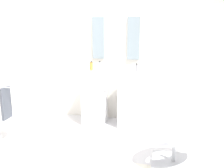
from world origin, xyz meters
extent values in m
cube|color=silver|center=(0.00, 0.00, -0.02)|extent=(4.80, 3.60, 0.04)
cube|color=silver|center=(0.00, 1.65, 1.30)|extent=(4.80, 0.10, 2.60)
cube|color=white|center=(-0.34, 1.26, 0.34)|extent=(0.40, 0.40, 0.68)
cylinder|color=white|center=(-0.34, 1.26, 0.84)|extent=(0.48, 0.48, 0.32)
cylinder|color=#B7BABF|center=(-0.34, 1.39, 1.05)|extent=(0.02, 0.02, 0.10)
cube|color=white|center=(0.34, 1.26, 0.34)|extent=(0.40, 0.40, 0.68)
cylinder|color=white|center=(0.34, 1.26, 0.84)|extent=(0.48, 0.48, 0.32)
cylinder|color=#B7BABF|center=(0.34, 1.39, 1.05)|extent=(0.02, 0.02, 0.10)
cube|color=#8C9EA8|center=(-0.34, 1.58, 1.59)|extent=(0.22, 0.03, 0.77)
cube|color=#8C9EA8|center=(0.34, 1.58, 1.59)|extent=(0.22, 0.03, 0.77)
cube|color=#B7BABF|center=(1.08, 0.07, 0.03)|extent=(0.56, 0.50, 0.06)
cylinder|color=#B7BABF|center=(1.08, 0.07, 0.20)|extent=(0.05, 0.05, 0.34)
torus|color=silver|center=(1.08, 0.07, 0.40)|extent=(1.07, 1.07, 0.49)
cylinder|color=#B7BABF|center=(-1.44, 0.20, 0.90)|extent=(0.36, 0.02, 0.02)
cube|color=#4C515B|center=(-1.44, 0.20, 0.65)|extent=(0.04, 0.22, 0.50)
cylinder|color=silver|center=(-0.22, 1.25, 1.09)|extent=(0.05, 0.05, 0.18)
cylinder|color=black|center=(-0.22, 1.25, 1.19)|extent=(0.03, 0.03, 0.02)
cylinder|color=#99999E|center=(0.45, 1.20, 1.08)|extent=(0.04, 0.04, 0.16)
cylinder|color=black|center=(0.45, 1.20, 1.17)|extent=(0.02, 0.02, 0.02)
cylinder|color=#C68C38|center=(-0.42, 1.36, 1.08)|extent=(0.06, 0.06, 0.15)
cylinder|color=black|center=(-0.42, 1.36, 1.16)|extent=(0.03, 0.03, 0.02)
camera|label=1|loc=(0.90, -2.96, 1.79)|focal=39.10mm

